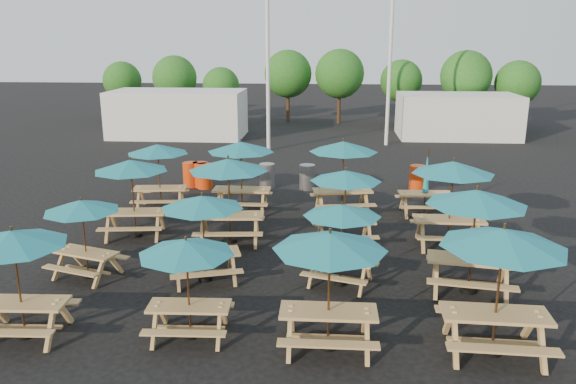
# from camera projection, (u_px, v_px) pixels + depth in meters

# --- Properties ---
(ground) EXTENTS (120.00, 120.00, 0.00)m
(ground) POSITION_uv_depth(u_px,v_px,m) (284.00, 240.00, 16.82)
(ground) COLOR black
(ground) RESTS_ON ground
(picnic_unit_0) EXTENTS (2.18, 2.18, 2.30)m
(picnic_unit_0) POSITION_uv_depth(u_px,v_px,m) (13.00, 244.00, 10.90)
(picnic_unit_0) COLOR tan
(picnic_unit_0) RESTS_ON ground
(picnic_unit_1) EXTENTS (2.33, 2.33, 2.05)m
(picnic_unit_1) POSITION_uv_depth(u_px,v_px,m) (82.00, 210.00, 13.80)
(picnic_unit_1) COLOR tan
(picnic_unit_1) RESTS_ON ground
(picnic_unit_2) EXTENTS (2.44, 2.44, 2.42)m
(picnic_unit_2) POSITION_uv_depth(u_px,v_px,m) (131.00, 170.00, 16.63)
(picnic_unit_2) COLOR tan
(picnic_unit_2) RESTS_ON ground
(picnic_unit_3) EXTENTS (2.37, 2.37, 2.35)m
(picnic_unit_3) POSITION_uv_depth(u_px,v_px,m) (158.00, 153.00, 19.42)
(picnic_unit_3) COLOR tan
(picnic_unit_3) RESTS_ON ground
(picnic_unit_4) EXTENTS (1.98, 1.98, 2.10)m
(picnic_unit_4) POSITION_uv_depth(u_px,v_px,m) (186.00, 253.00, 10.94)
(picnic_unit_4) COLOR tan
(picnic_unit_4) RESTS_ON ground
(picnic_unit_5) EXTENTS (2.52, 2.52, 2.22)m
(picnic_unit_5) POSITION_uv_depth(u_px,v_px,m) (202.00, 207.00, 13.57)
(picnic_unit_5) COLOR tan
(picnic_unit_5) RESTS_ON ground
(picnic_unit_6) EXTENTS (2.50, 2.50, 2.55)m
(picnic_unit_6) POSITION_uv_depth(u_px,v_px,m) (228.00, 170.00, 16.14)
(picnic_unit_6) COLOR tan
(picnic_unit_6) RESTS_ON ground
(picnic_unit_7) EXTENTS (2.28, 2.28, 2.51)m
(picnic_unit_7) POSITION_uv_depth(u_px,v_px,m) (241.00, 151.00, 19.03)
(picnic_unit_7) COLOR tan
(picnic_unit_7) RESTS_ON ground
(picnic_unit_8) EXTENTS (2.19, 2.19, 2.40)m
(picnic_unit_8) POSITION_uv_depth(u_px,v_px,m) (330.00, 248.00, 10.47)
(picnic_unit_8) COLOR tan
(picnic_unit_8) RESTS_ON ground
(picnic_unit_9) EXTENTS (2.35, 2.35, 2.07)m
(picnic_unit_9) POSITION_uv_depth(u_px,v_px,m) (342.00, 215.00, 13.37)
(picnic_unit_9) COLOR tan
(picnic_unit_9) RESTS_ON ground
(picnic_unit_10) EXTENTS (2.32, 2.32, 2.26)m
(picnic_unit_10) POSITION_uv_depth(u_px,v_px,m) (346.00, 180.00, 15.98)
(picnic_unit_10) COLOR tan
(picnic_unit_10) RESTS_ON ground
(picnic_unit_11) EXTENTS (2.69, 2.69, 2.55)m
(picnic_unit_11) POSITION_uv_depth(u_px,v_px,m) (343.00, 151.00, 18.83)
(picnic_unit_11) COLOR tan
(picnic_unit_11) RESTS_ON ground
(picnic_unit_12) EXTENTS (2.40, 2.40, 2.55)m
(picnic_unit_12) POSITION_uv_depth(u_px,v_px,m) (503.00, 245.00, 10.25)
(picnic_unit_12) COLOR tan
(picnic_unit_12) RESTS_ON ground
(picnic_unit_13) EXTENTS (2.64, 2.64, 2.55)m
(picnic_unit_13) POSITION_uv_depth(u_px,v_px,m) (476.00, 203.00, 12.85)
(picnic_unit_13) COLOR tan
(picnic_unit_13) RESTS_ON ground
(picnic_unit_14) EXTENTS (2.34, 2.34, 2.56)m
(picnic_unit_14) POSITION_uv_depth(u_px,v_px,m) (453.00, 172.00, 15.77)
(picnic_unit_14) COLOR tan
(picnic_unit_14) RESTS_ON ground
(picnic_unit_15) EXTENTS (1.88, 1.66, 2.30)m
(picnic_unit_15) POSITION_uv_depth(u_px,v_px,m) (426.00, 188.00, 19.09)
(picnic_unit_15) COLOR tan
(picnic_unit_15) RESTS_ON ground
(waste_bin_0) EXTENTS (0.62, 0.62, 1.00)m
(waste_bin_0) POSITION_uv_depth(u_px,v_px,m) (191.00, 174.00, 22.84)
(waste_bin_0) COLOR red
(waste_bin_0) RESTS_ON ground
(waste_bin_1) EXTENTS (0.62, 0.62, 1.00)m
(waste_bin_1) POSITION_uv_depth(u_px,v_px,m) (200.00, 174.00, 22.85)
(waste_bin_1) COLOR red
(waste_bin_1) RESTS_ON ground
(waste_bin_2) EXTENTS (0.62, 0.62, 1.00)m
(waste_bin_2) POSITION_uv_depth(u_px,v_px,m) (204.00, 176.00, 22.59)
(waste_bin_2) COLOR red
(waste_bin_2) RESTS_ON ground
(waste_bin_3) EXTENTS (0.62, 0.62, 1.00)m
(waste_bin_3) POSITION_uv_depth(u_px,v_px,m) (267.00, 176.00, 22.60)
(waste_bin_3) COLOR gray
(waste_bin_3) RESTS_ON ground
(waste_bin_4) EXTENTS (0.62, 0.62, 1.00)m
(waste_bin_4) POSITION_uv_depth(u_px,v_px,m) (307.00, 177.00, 22.43)
(waste_bin_4) COLOR gray
(waste_bin_4) RESTS_ON ground
(waste_bin_5) EXTENTS (0.62, 0.62, 1.00)m
(waste_bin_5) POSITION_uv_depth(u_px,v_px,m) (417.00, 178.00, 22.30)
(waste_bin_5) COLOR red
(waste_bin_5) RESTS_ON ground
(mast_0) EXTENTS (0.20, 0.20, 12.00)m
(mast_0) POSITION_uv_depth(u_px,v_px,m) (268.00, 35.00, 28.84)
(mast_0) COLOR silver
(mast_0) RESTS_ON ground
(mast_1) EXTENTS (0.20, 0.20, 12.00)m
(mast_1) POSITION_uv_depth(u_px,v_px,m) (391.00, 35.00, 30.29)
(mast_1) COLOR silver
(mast_1) RESTS_ON ground
(event_tent_0) EXTENTS (8.00, 4.00, 2.80)m
(event_tent_0) POSITION_uv_depth(u_px,v_px,m) (178.00, 114.00, 34.34)
(event_tent_0) COLOR silver
(event_tent_0) RESTS_ON ground
(event_tent_1) EXTENTS (7.00, 4.00, 2.60)m
(event_tent_1) POSITION_uv_depth(u_px,v_px,m) (457.00, 116.00, 34.10)
(event_tent_1) COLOR silver
(event_tent_1) RESTS_ON ground
(tree_0) EXTENTS (2.80, 2.80, 4.24)m
(tree_0) POSITION_uv_depth(u_px,v_px,m) (122.00, 81.00, 41.37)
(tree_0) COLOR #382314
(tree_0) RESTS_ON ground
(tree_1) EXTENTS (3.11, 3.11, 4.72)m
(tree_1) POSITION_uv_depth(u_px,v_px,m) (175.00, 78.00, 39.68)
(tree_1) COLOR #382314
(tree_1) RESTS_ON ground
(tree_2) EXTENTS (2.59, 2.59, 3.93)m
(tree_2) POSITION_uv_depth(u_px,v_px,m) (221.00, 86.00, 39.34)
(tree_2) COLOR #382314
(tree_2) RESTS_ON ground
(tree_3) EXTENTS (3.36, 3.36, 5.09)m
(tree_3) POSITION_uv_depth(u_px,v_px,m) (288.00, 74.00, 39.81)
(tree_3) COLOR #382314
(tree_3) RESTS_ON ground
(tree_4) EXTENTS (3.41, 3.41, 5.17)m
(tree_4) POSITION_uv_depth(u_px,v_px,m) (340.00, 74.00, 39.09)
(tree_4) COLOR #382314
(tree_4) RESTS_ON ground
(tree_5) EXTENTS (2.94, 2.94, 4.45)m
(tree_5) POSITION_uv_depth(u_px,v_px,m) (401.00, 81.00, 39.31)
(tree_5) COLOR #382314
(tree_5) RESTS_ON ground
(tree_6) EXTENTS (3.38, 3.38, 5.13)m
(tree_6) POSITION_uv_depth(u_px,v_px,m) (466.00, 76.00, 37.19)
(tree_6) COLOR #382314
(tree_6) RESTS_ON ground
(tree_7) EXTENTS (2.95, 2.95, 4.48)m
(tree_7) POSITION_uv_depth(u_px,v_px,m) (518.00, 83.00, 37.08)
(tree_7) COLOR #382314
(tree_7) RESTS_ON ground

